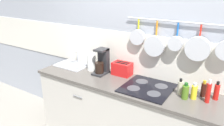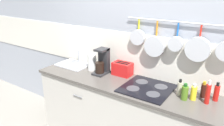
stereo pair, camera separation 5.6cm
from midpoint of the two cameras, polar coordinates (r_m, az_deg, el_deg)
The scene contains 14 objects.
wall_back at distance 2.65m, azimuth 11.14°, elevation 3.52°, with size 7.20×0.15×2.60m.
cabinet_base at distance 2.74m, azimuth 7.01°, elevation -15.19°, with size 2.67×0.57×0.88m.
countertop at distance 2.50m, azimuth 7.44°, elevation -6.52°, with size 2.71×0.59×0.03m.
sink_basin at distance 3.16m, azimuth -9.41°, elevation -0.22°, with size 0.45×0.33×0.20m.
paper_towel_roll at distance 2.93m, azimuth -4.71°, elevation 0.31°, with size 0.12×0.12×0.23m.
coffee_maker at distance 2.80m, azimuth -1.97°, elevation 0.02°, with size 0.15×0.22×0.33m.
toaster at distance 2.77m, azimuth 3.31°, elevation -1.51°, with size 0.26×0.16×0.17m.
cooktop at distance 2.46m, azimuth 9.79°, elevation -6.48°, with size 0.53×0.53×0.01m.
bottle_hot_sauce at distance 2.38m, azimuth 17.91°, elevation -6.30°, with size 0.05×0.05×0.18m.
bottle_dish_soap at distance 2.30m, azimuth 19.10°, elevation -7.35°, with size 0.07×0.07×0.17m.
bottle_olive_oil at distance 2.34m, azimuth 21.20°, elevation -7.26°, with size 0.06×0.06×0.17m.
bottle_sesame_oil at distance 2.42m, azimuth 23.39°, elevation -6.57°, with size 0.05×0.05×0.17m.
bottle_cooking_wine at distance 2.30m, azimuth 24.41°, elevation -7.28°, with size 0.04×0.04×0.24m.
bottle_vinegar at distance 2.40m, azimuth 26.23°, elevation -6.98°, with size 0.05×0.05×0.19m.
Camera 2 is at (1.00, -2.01, 2.00)m, focal length 35.00 mm.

